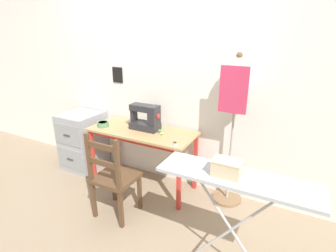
{
  "coord_description": "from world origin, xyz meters",
  "views": [
    {
      "loc": [
        1.57,
        -2.08,
        1.8
      ],
      "look_at": [
        0.35,
        0.24,
        0.85
      ],
      "focal_mm": 28.0,
      "sensor_mm": 36.0,
      "label": 1
    }
  ],
  "objects_px": {
    "sewing_machine": "(146,118)",
    "thread_spool_near_machine": "(160,132)",
    "thread_spool_mid_table": "(162,134)",
    "fabric_bowl": "(103,124)",
    "dress_form": "(236,96)",
    "scissors": "(175,144)",
    "storage_box": "(227,168)",
    "filing_cabinet": "(83,141)",
    "ironing_board": "(236,183)",
    "wooden_chair": "(114,178)"
  },
  "relations": [
    {
      "from": "thread_spool_near_machine",
      "to": "filing_cabinet",
      "type": "xyz_separation_m",
      "value": [
        -1.23,
        0.02,
        -0.36
      ]
    },
    {
      "from": "scissors",
      "to": "ironing_board",
      "type": "height_order",
      "value": "ironing_board"
    },
    {
      "from": "sewing_machine",
      "to": "storage_box",
      "type": "xyz_separation_m",
      "value": [
        1.16,
        -0.83,
        0.07
      ]
    },
    {
      "from": "scissors",
      "to": "storage_box",
      "type": "relative_size",
      "value": 0.63
    },
    {
      "from": "wooden_chair",
      "to": "scissors",
      "type": "bearing_deg",
      "value": 43.14
    },
    {
      "from": "wooden_chair",
      "to": "dress_form",
      "type": "xyz_separation_m",
      "value": [
        0.95,
        0.78,
        0.77
      ]
    },
    {
      "from": "fabric_bowl",
      "to": "scissors",
      "type": "distance_m",
      "value": 0.99
    },
    {
      "from": "sewing_machine",
      "to": "thread_spool_near_machine",
      "type": "height_order",
      "value": "sewing_machine"
    },
    {
      "from": "ironing_board",
      "to": "thread_spool_mid_table",
      "type": "bearing_deg",
      "value": 143.35
    },
    {
      "from": "sewing_machine",
      "to": "storage_box",
      "type": "relative_size",
      "value": 1.78
    },
    {
      "from": "sewing_machine",
      "to": "wooden_chair",
      "type": "height_order",
      "value": "sewing_machine"
    },
    {
      "from": "scissors",
      "to": "wooden_chair",
      "type": "height_order",
      "value": "wooden_chair"
    },
    {
      "from": "thread_spool_mid_table",
      "to": "dress_form",
      "type": "relative_size",
      "value": 0.02
    },
    {
      "from": "scissors",
      "to": "thread_spool_near_machine",
      "type": "distance_m",
      "value": 0.34
    },
    {
      "from": "scissors",
      "to": "wooden_chair",
      "type": "bearing_deg",
      "value": -136.86
    },
    {
      "from": "scissors",
      "to": "sewing_machine",
      "type": "bearing_deg",
      "value": 155.46
    },
    {
      "from": "sewing_machine",
      "to": "thread_spool_near_machine",
      "type": "bearing_deg",
      "value": -8.8
    },
    {
      "from": "thread_spool_near_machine",
      "to": "ironing_board",
      "type": "xyz_separation_m",
      "value": [
        1.04,
        -0.78,
        0.08
      ]
    },
    {
      "from": "scissors",
      "to": "filing_cabinet",
      "type": "height_order",
      "value": "filing_cabinet"
    },
    {
      "from": "fabric_bowl",
      "to": "storage_box",
      "type": "distance_m",
      "value": 1.81
    },
    {
      "from": "thread_spool_near_machine",
      "to": "thread_spool_mid_table",
      "type": "xyz_separation_m",
      "value": [
        0.06,
        -0.05,
        -0.0
      ]
    },
    {
      "from": "scissors",
      "to": "wooden_chair",
      "type": "xyz_separation_m",
      "value": [
        -0.46,
        -0.43,
        -0.3
      ]
    },
    {
      "from": "thread_spool_mid_table",
      "to": "filing_cabinet",
      "type": "relative_size",
      "value": 0.05
    },
    {
      "from": "sewing_machine",
      "to": "thread_spool_mid_table",
      "type": "bearing_deg",
      "value": -18.4
    },
    {
      "from": "dress_form",
      "to": "ironing_board",
      "type": "relative_size",
      "value": 1.49
    },
    {
      "from": "sewing_machine",
      "to": "fabric_bowl",
      "type": "xyz_separation_m",
      "value": [
        -0.51,
        -0.16,
        -0.11
      ]
    },
    {
      "from": "thread_spool_mid_table",
      "to": "filing_cabinet",
      "type": "height_order",
      "value": "filing_cabinet"
    },
    {
      "from": "wooden_chair",
      "to": "thread_spool_near_machine",
      "type": "bearing_deg",
      "value": 73.46
    },
    {
      "from": "thread_spool_near_machine",
      "to": "wooden_chair",
      "type": "xyz_separation_m",
      "value": [
        -0.18,
        -0.62,
        -0.31
      ]
    },
    {
      "from": "sewing_machine",
      "to": "ironing_board",
      "type": "relative_size",
      "value": 0.33
    },
    {
      "from": "sewing_machine",
      "to": "filing_cabinet",
      "type": "xyz_separation_m",
      "value": [
        -1.03,
        -0.01,
        -0.48
      ]
    },
    {
      "from": "fabric_bowl",
      "to": "dress_form",
      "type": "xyz_separation_m",
      "value": [
        1.47,
        0.29,
        0.45
      ]
    },
    {
      "from": "storage_box",
      "to": "filing_cabinet",
      "type": "bearing_deg",
      "value": 159.56
    },
    {
      "from": "dress_form",
      "to": "ironing_board",
      "type": "distance_m",
      "value": 1.06
    },
    {
      "from": "dress_form",
      "to": "storage_box",
      "type": "distance_m",
      "value": 1.02
    },
    {
      "from": "filing_cabinet",
      "to": "wooden_chair",
      "type": "bearing_deg",
      "value": -31.36
    },
    {
      "from": "sewing_machine",
      "to": "fabric_bowl",
      "type": "height_order",
      "value": "sewing_machine"
    },
    {
      "from": "wooden_chair",
      "to": "storage_box",
      "type": "xyz_separation_m",
      "value": [
        1.15,
        -0.18,
        0.5
      ]
    },
    {
      "from": "wooden_chair",
      "to": "filing_cabinet",
      "type": "relative_size",
      "value": 1.19
    },
    {
      "from": "ironing_board",
      "to": "storage_box",
      "type": "distance_m",
      "value": 0.13
    },
    {
      "from": "ironing_board",
      "to": "thread_spool_near_machine",
      "type": "bearing_deg",
      "value": 142.94
    },
    {
      "from": "fabric_bowl",
      "to": "storage_box",
      "type": "xyz_separation_m",
      "value": [
        1.68,
        -0.67,
        0.18
      ]
    },
    {
      "from": "wooden_chair",
      "to": "dress_form",
      "type": "bearing_deg",
      "value": 39.6
    },
    {
      "from": "fabric_bowl",
      "to": "dress_form",
      "type": "height_order",
      "value": "dress_form"
    },
    {
      "from": "fabric_bowl",
      "to": "ironing_board",
      "type": "relative_size",
      "value": 0.12
    },
    {
      "from": "thread_spool_near_machine",
      "to": "filing_cabinet",
      "type": "height_order",
      "value": "filing_cabinet"
    },
    {
      "from": "fabric_bowl",
      "to": "scissors",
      "type": "height_order",
      "value": "fabric_bowl"
    },
    {
      "from": "fabric_bowl",
      "to": "ironing_board",
      "type": "height_order",
      "value": "ironing_board"
    },
    {
      "from": "thread_spool_mid_table",
      "to": "wooden_chair",
      "type": "distance_m",
      "value": 0.69
    },
    {
      "from": "thread_spool_mid_table",
      "to": "storage_box",
      "type": "bearing_deg",
      "value": -39.38
    }
  ]
}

